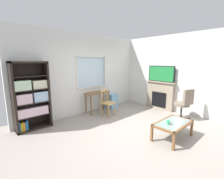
{
  "coord_description": "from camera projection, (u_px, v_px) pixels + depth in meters",
  "views": [
    {
      "loc": [
        -3.06,
        -2.31,
        1.84
      ],
      "look_at": [
        -0.19,
        0.75,
        1.08
      ],
      "focal_mm": 24.9,
      "sensor_mm": 36.0,
      "label": 1
    }
  ],
  "objects": [
    {
      "name": "wall_back_with_window",
      "position": [
        84.0,
        74.0,
        5.5
      ],
      "size": [
        4.84,
        0.15,
        2.78
      ],
      "color": "silver",
      "rests_on": "ground"
    },
    {
      "name": "bookshelf",
      "position": [
        31.0,
        98.0,
        4.17
      ],
      "size": [
        0.9,
        0.38,
        1.84
      ],
      "color": "black",
      "rests_on": "ground"
    },
    {
      "name": "desk_under_window",
      "position": [
        97.0,
        96.0,
        5.6
      ],
      "size": [
        0.89,
        0.41,
        0.75
      ],
      "color": "brown",
      "rests_on": "ground"
    },
    {
      "name": "ground",
      "position": [
        137.0,
        133.0,
        4.05
      ],
      "size": [
        5.84,
        5.79,
        0.02
      ],
      "primitive_type": "cube",
      "color": "#9E9389"
    },
    {
      "name": "sippy_cup",
      "position": [
        168.0,
        122.0,
        3.6
      ],
      "size": [
        0.07,
        0.07,
        0.09
      ],
      "primitive_type": "cylinder",
      "color": "#33B770",
      "rests_on": "coffee_table"
    },
    {
      "name": "tv",
      "position": [
        161.0,
        74.0,
        5.86
      ],
      "size": [
        0.06,
        1.05,
        0.59
      ],
      "color": "black",
      "rests_on": "fireplace"
    },
    {
      "name": "wall_right",
      "position": [
        182.0,
        74.0,
        5.46
      ],
      "size": [
        0.12,
        4.99,
        2.78
      ],
      "primitive_type": "cube",
      "color": "silver",
      "rests_on": "ground"
    },
    {
      "name": "plastic_drawer_unit",
      "position": [
        111.0,
        101.0,
        6.19
      ],
      "size": [
        0.35,
        0.4,
        0.57
      ],
      "primitive_type": "cube",
      "color": "#72ADDB",
      "rests_on": "ground"
    },
    {
      "name": "fireplace",
      "position": [
        160.0,
        95.0,
        6.02
      ],
      "size": [
        0.26,
        1.17,
        1.08
      ],
      "color": "gray",
      "rests_on": "ground"
    },
    {
      "name": "coffee_table",
      "position": [
        173.0,
        125.0,
        3.72
      ],
      "size": [
        1.02,
        0.58,
        0.4
      ],
      "color": "#8C9E99",
      "rests_on": "ground"
    },
    {
      "name": "office_chair",
      "position": [
        184.0,
        103.0,
        4.9
      ],
      "size": [
        0.58,
        0.61,
        1.0
      ],
      "color": "#7A6B5B",
      "rests_on": "ground"
    },
    {
      "name": "wooden_chair",
      "position": [
        107.0,
        102.0,
        5.27
      ],
      "size": [
        0.49,
        0.47,
        0.9
      ],
      "color": "tan",
      "rests_on": "ground"
    }
  ]
}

